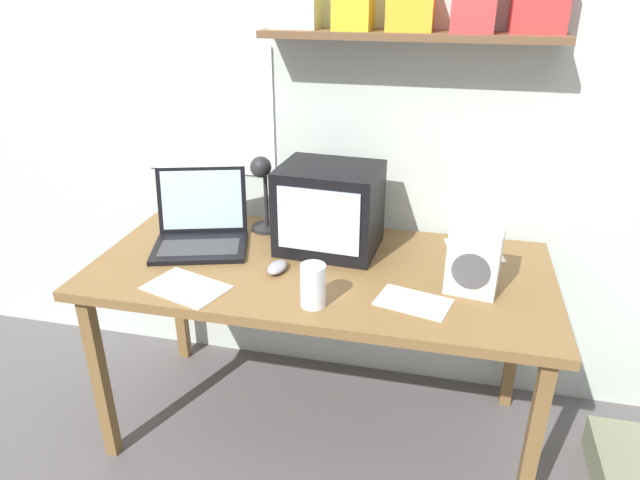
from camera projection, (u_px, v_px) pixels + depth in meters
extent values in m
plane|color=#595455|center=(320.00, 425.00, 2.33)|extent=(12.00, 12.00, 0.00)
cube|color=silver|center=(347.00, 81.00, 2.17)|extent=(5.60, 0.06, 2.60)
cube|color=white|center=(206.00, 111.00, 2.31)|extent=(0.58, 0.01, 0.51)
cube|color=brown|center=(409.00, 35.00, 1.94)|extent=(1.04, 0.18, 0.02)
cube|color=beige|center=(295.00, 2.00, 2.00)|extent=(0.17, 0.13, 0.18)
cube|color=gold|center=(411.00, 6.00, 1.92)|extent=(0.16, 0.14, 0.16)
cube|color=brown|center=(320.00, 270.00, 2.02)|extent=(1.61, 0.76, 0.03)
cube|color=brown|center=(100.00, 378.00, 2.05)|extent=(0.04, 0.05, 0.70)
cube|color=brown|center=(532.00, 449.00, 1.75)|extent=(0.04, 0.05, 0.70)
cube|color=brown|center=(178.00, 292.00, 2.61)|extent=(0.04, 0.05, 0.70)
cube|color=brown|center=(516.00, 334.00, 2.30)|extent=(0.04, 0.05, 0.70)
cube|color=black|center=(330.00, 208.00, 2.08)|extent=(0.38, 0.31, 0.32)
cube|color=silver|center=(318.00, 221.00, 1.95)|extent=(0.29, 0.03, 0.23)
cube|color=black|center=(200.00, 247.00, 2.13)|extent=(0.40, 0.34, 0.02)
cube|color=#38383A|center=(199.00, 247.00, 2.11)|extent=(0.32, 0.22, 0.00)
cube|color=black|center=(202.00, 200.00, 2.21)|extent=(0.34, 0.15, 0.25)
cube|color=#AFCDE4|center=(202.00, 200.00, 2.21)|extent=(0.31, 0.14, 0.22)
cylinder|color=#232326|center=(267.00, 227.00, 2.30)|extent=(0.12, 0.12, 0.01)
cylinder|color=#232326|center=(266.00, 195.00, 2.24)|extent=(0.02, 0.02, 0.26)
sphere|color=#232326|center=(261.00, 167.00, 2.14)|extent=(0.08, 0.08, 0.08)
cylinder|color=white|center=(313.00, 285.00, 1.75)|extent=(0.08, 0.08, 0.14)
cylinder|color=yellow|center=(313.00, 291.00, 1.75)|extent=(0.07, 0.07, 0.10)
cube|color=silver|center=(474.00, 258.00, 1.82)|extent=(0.18, 0.16, 0.22)
cylinder|color=#4C4C51|center=(471.00, 271.00, 1.77)|extent=(0.12, 0.02, 0.12)
ellipsoid|color=gray|center=(277.00, 267.00, 1.97)|extent=(0.07, 0.11, 0.03)
cube|color=white|center=(186.00, 287.00, 1.87)|extent=(0.30, 0.24, 0.00)
cube|color=white|center=(413.00, 302.00, 1.79)|extent=(0.25, 0.19, 0.00)
cube|color=white|center=(474.00, 250.00, 2.12)|extent=(0.22, 0.23, 0.00)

